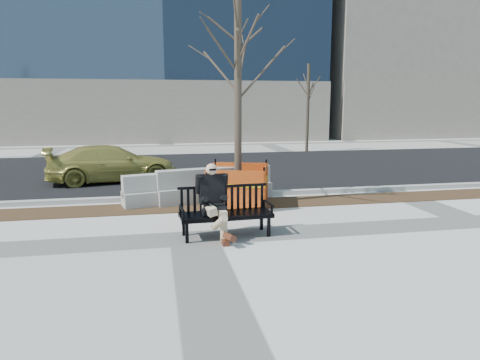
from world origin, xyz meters
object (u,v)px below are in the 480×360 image
(bench, at_px, (226,236))
(tree_fence, at_px, (238,205))
(jersey_barrier_right, at_px, (215,200))
(sedan, at_px, (113,181))
(jersey_barrier_left, at_px, (178,202))
(seated_man, at_px, (213,236))

(bench, xyz_separation_m, tree_fence, (0.73, 2.53, 0.00))
(jersey_barrier_right, bearing_deg, bench, -105.70)
(sedan, distance_m, jersey_barrier_right, 4.58)
(jersey_barrier_left, distance_m, jersey_barrier_right, 1.01)
(sedan, xyz_separation_m, jersey_barrier_right, (2.99, -3.47, 0.00))
(tree_fence, distance_m, sedan, 5.41)
(seated_man, xyz_separation_m, sedan, (-2.52, 6.62, 0.00))
(tree_fence, bearing_deg, jersey_barrier_left, 158.14)
(sedan, distance_m, jersey_barrier_left, 4.04)
(jersey_barrier_left, height_order, jersey_barrier_right, jersey_barrier_right)
(seated_man, bearing_deg, bench, -11.42)
(jersey_barrier_right, bearing_deg, seated_man, -110.28)
(bench, xyz_separation_m, sedan, (-2.77, 6.66, 0.00))
(seated_man, distance_m, jersey_barrier_right, 3.19)
(sedan, relative_size, jersey_barrier_left, 1.47)
(tree_fence, relative_size, jersey_barrier_left, 1.94)
(seated_man, bearing_deg, jersey_barrier_right, 78.06)
(tree_fence, relative_size, jersey_barrier_right, 1.76)
(seated_man, distance_m, sedan, 7.08)
(bench, relative_size, seated_man, 1.27)
(tree_fence, bearing_deg, bench, -105.99)
(bench, distance_m, jersey_barrier_left, 3.24)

